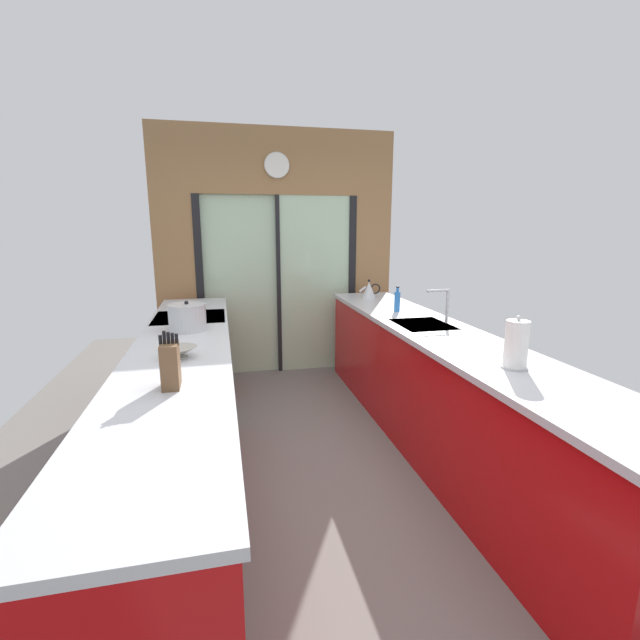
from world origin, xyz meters
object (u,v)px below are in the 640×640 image
(mixing_bowl, at_px, (180,352))
(soap_bottle, at_px, (397,301))
(stock_pot, at_px, (187,317))
(kettle, at_px, (369,290))
(paper_towel_roll, at_px, (516,345))
(knife_block, at_px, (170,365))
(oven_range, at_px, (193,369))

(mixing_bowl, relative_size, soap_bottle, 0.87)
(mixing_bowl, relative_size, stock_pot, 0.73)
(kettle, bearing_deg, mixing_bowl, -134.66)
(soap_bottle, bearing_deg, paper_towel_roll, -90.00)
(knife_block, height_order, paper_towel_roll, paper_towel_roll)
(mixing_bowl, xyz_separation_m, paper_towel_roll, (1.78, -0.60, 0.09))
(knife_block, bearing_deg, oven_range, 90.62)
(knife_block, bearing_deg, mixing_bowl, 90.00)
(knife_block, xyz_separation_m, soap_bottle, (1.78, 1.52, -0.02))
(oven_range, relative_size, mixing_bowl, 4.62)
(stock_pot, bearing_deg, knife_block, -90.00)
(oven_range, xyz_separation_m, paper_towel_roll, (1.80, -1.80, 0.59))
(oven_range, xyz_separation_m, knife_block, (0.02, -1.69, 0.58))
(mixing_bowl, xyz_separation_m, soap_bottle, (1.78, 1.03, 0.06))
(soap_bottle, distance_m, paper_towel_roll, 1.63)
(knife_block, relative_size, paper_towel_roll, 0.95)
(oven_range, relative_size, soap_bottle, 4.03)
(mixing_bowl, bearing_deg, oven_range, 90.87)
(kettle, bearing_deg, knife_block, -127.91)
(paper_towel_roll, bearing_deg, stock_pot, 143.93)
(stock_pot, height_order, soap_bottle, soap_bottle)
(soap_bottle, bearing_deg, mixing_bowl, -149.88)
(soap_bottle, relative_size, paper_towel_roll, 0.78)
(mixing_bowl, height_order, knife_block, knife_block)
(mixing_bowl, relative_size, kettle, 0.84)
(stock_pot, distance_m, kettle, 2.10)
(oven_range, distance_m, knife_block, 1.79)
(mixing_bowl, bearing_deg, paper_towel_roll, -18.55)
(knife_block, xyz_separation_m, stock_pot, (0.00, 1.18, -0.01))
(oven_range, xyz_separation_m, soap_bottle, (1.80, -0.17, 0.56))
(soap_bottle, bearing_deg, knife_block, -139.55)
(oven_range, xyz_separation_m, mixing_bowl, (0.02, -1.21, 0.50))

